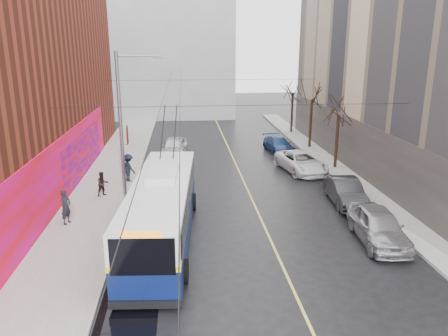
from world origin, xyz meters
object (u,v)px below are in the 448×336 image
object	(u,v)px
tree_far	(293,85)
pedestrian_a	(66,207)
tree_mid	(312,91)
pedestrian_b	(103,184)
tree_near	(339,105)
parked_car_c	(301,162)
parked_car_d	(279,145)
streetlight_pole	(123,124)
parked_car_a	(378,226)
following_car	(174,147)
pedestrian_c	(129,168)
parked_car_b	(345,192)
trolleybus	(162,209)

from	to	relation	value
tree_far	pedestrian_a	size ratio (longest dim) A/B	3.53
tree_mid	pedestrian_b	xyz separation A→B (m)	(-16.77, -12.10, -4.32)
tree_near	parked_car_c	size ratio (longest dim) A/B	1.18
tree_near	pedestrian_a	world-z (taller)	tree_near
parked_car_c	parked_car_d	world-z (taller)	parked_car_c
streetlight_pole	parked_car_a	distance (m)	15.05
following_car	streetlight_pole	bearing A→B (deg)	-96.09
tree_far	pedestrian_c	xyz separation A→B (m)	(-15.50, -16.16, -4.03)
parked_car_b	pedestrian_c	size ratio (longest dim) A/B	2.42
parked_car_c	pedestrian_a	bearing A→B (deg)	-159.30
tree_mid	parked_car_b	world-z (taller)	tree_mid
trolleybus	parked_car_c	world-z (taller)	trolleybus
streetlight_pole	pedestrian_b	size ratio (longest dim) A/B	5.76
parked_car_a	tree_near	bearing A→B (deg)	83.99
tree_mid	trolleybus	size ratio (longest dim) A/B	0.53
tree_mid	pedestrian_c	bearing A→B (deg)	-149.42
following_car	trolleybus	bearing A→B (deg)	-83.60
streetlight_pole	tree_mid	xyz separation A→B (m)	(15.14, 13.00, 0.41)
parked_car_b	following_car	xyz separation A→B (m)	(-10.49, 12.51, 0.06)
pedestrian_c	parked_car_c	bearing A→B (deg)	-126.05
tree_near	parked_car_d	bearing A→B (deg)	119.13
tree_mid	tree_far	distance (m)	7.00
tree_mid	pedestrian_a	world-z (taller)	tree_mid
parked_car_a	parked_car_c	world-z (taller)	parked_car_a
streetlight_pole	parked_car_c	distance (m)	14.07
parked_car_a	parked_car_b	world-z (taller)	parked_car_a
trolleybus	pedestrian_c	bearing A→B (deg)	109.99
tree_far	parked_car_a	bearing A→B (deg)	-94.97
streetlight_pole	tree_far	bearing A→B (deg)	52.88
tree_near	pedestrian_b	bearing A→B (deg)	-163.09
parked_car_b	tree_far	bearing A→B (deg)	88.39
tree_far	pedestrian_c	bearing A→B (deg)	-133.81
pedestrian_a	parked_car_a	bearing A→B (deg)	-78.50
parked_car_b	parked_car_d	bearing A→B (deg)	98.87
parked_car_a	parked_car_c	distance (m)	12.30
tree_near	parked_car_b	size ratio (longest dim) A/B	1.37
parked_car_b	pedestrian_a	size ratio (longest dim) A/B	2.51
streetlight_pole	pedestrian_c	size ratio (longest dim) A/B	4.66
parked_car_a	parked_car_b	xyz separation A→B (m)	(0.33, 5.29, -0.07)
tree_far	parked_car_c	xyz separation A→B (m)	(-2.84, -14.52, -4.39)
following_car	tree_far	bearing A→B (deg)	43.26
pedestrian_b	streetlight_pole	bearing A→B (deg)	-64.45
tree_mid	streetlight_pole	bearing A→B (deg)	-139.35
tree_mid	parked_car_d	bearing A→B (deg)	-158.52
tree_mid	parked_car_d	size ratio (longest dim) A/B	1.46
tree_near	pedestrian_b	distance (m)	17.99
following_car	pedestrian_a	distance (m)	15.39
trolleybus	parked_car_d	bearing A→B (deg)	65.05
parked_car_a	streetlight_pole	bearing A→B (deg)	156.32
streetlight_pole	tree_mid	world-z (taller)	streetlight_pole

